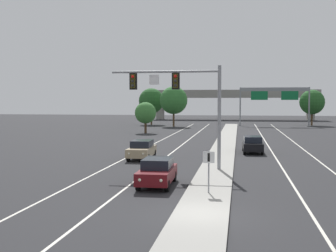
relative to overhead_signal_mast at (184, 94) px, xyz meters
The scene contains 17 objects.
ground_plane 13.54m from the overhead_signal_mast, 79.41° to the right, with size 260.00×260.00×0.00m, color #28282B.
median_island 8.15m from the overhead_signal_mast, 68.40° to the left, with size 2.40×110.00×0.15m, color #9E9B93.
lane_stripe_oncoming_center 14.06m from the overhead_signal_mast, 100.70° to the left, with size 0.14×100.00×0.01m, color silver.
lane_stripe_receding_center 15.51m from the overhead_signal_mast, 61.33° to the left, with size 0.14×100.00×0.01m, color silver.
edge_stripe_left 14.98m from the overhead_signal_mast, 114.10° to the left, with size 0.14×100.00×0.01m, color silver.
edge_stripe_right 17.25m from the overhead_signal_mast, 51.16° to the left, with size 0.14×100.00×0.01m, color silver.
overhead_signal_mast is the anchor object (origin of this frame).
median_sign_post 9.19m from the overhead_signal_mast, 73.88° to the right, with size 0.60×0.10×2.20m.
car_oncoming_darkred 7.44m from the overhead_signal_mast, 97.71° to the right, with size 1.89×4.50×1.58m.
car_oncoming_tan 8.24m from the overhead_signal_mast, 127.92° to the left, with size 1.88×4.49×1.58m.
car_receding_black 13.29m from the overhead_signal_mast, 65.84° to the left, with size 1.91×4.50×1.58m.
highway_sign_gantry 57.94m from the overhead_signal_mast, 79.57° to the left, with size 13.28×0.42×7.50m.
overpass_bridge 84.73m from the overhead_signal_mast, 88.45° to the left, with size 42.40×6.40×7.65m.
tree_far_left_c 59.93m from the overhead_signal_mast, 103.50° to the left, with size 5.16×5.16×7.46m.
tree_far_left_a 36.25m from the overhead_signal_mast, 106.34° to the left, with size 3.24×3.24×4.69m.
tree_far_right_a 62.76m from the overhead_signal_mast, 73.33° to the left, with size 4.90×4.90×7.09m.
tree_far_left_b 52.97m from the overhead_signal_mast, 99.22° to the left, with size 5.26×5.26×7.62m.
Camera 1 is at (1.59, -18.59, 4.92)m, focal length 47.38 mm.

